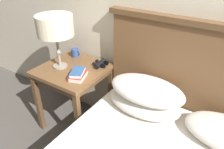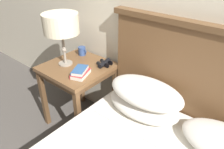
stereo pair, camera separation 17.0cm
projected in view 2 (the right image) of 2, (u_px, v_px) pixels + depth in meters
The scene contains 7 objects.
wall_back at pixel (170, 1), 1.58m from camera, with size 8.00×0.06×2.60m.
nightstand at pixel (78, 74), 2.09m from camera, with size 0.58×0.58×0.68m.
table_lamp at pixel (61, 24), 1.88m from camera, with size 0.31×0.31×0.48m.
book_on_nightstand at pixel (80, 74), 1.88m from camera, with size 0.17×0.21×0.04m.
book_stacked_on_top at pixel (80, 70), 1.86m from camera, with size 0.16×0.20×0.03m.
binoculars_pair at pixel (105, 63), 2.04m from camera, with size 0.15×0.16×0.05m.
coffee_mug at pixel (82, 51), 2.23m from camera, with size 0.10×0.08×0.08m.
Camera 2 is at (0.72, -0.41, 1.64)m, focal length 35.00 mm.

